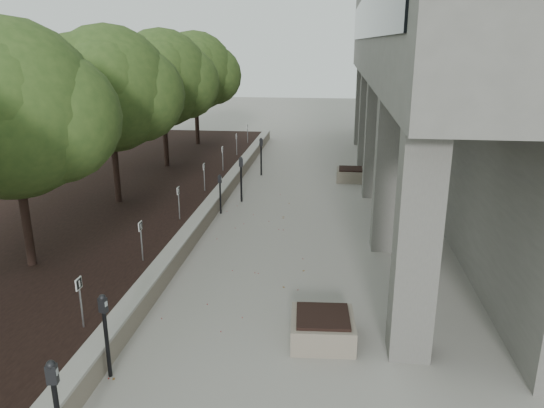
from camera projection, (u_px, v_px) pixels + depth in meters
The scene contains 21 objects.
ground at pixel (206, 372), 8.72m from camera, with size 90.00×90.00×0.00m, color gray.
retaining_wall at pixel (217, 200), 17.39m from camera, with size 0.39×26.00×0.50m, color gray, non-canonical shape.
planting_bed at pixel (111, 197), 17.82m from camera, with size 7.00×26.00×0.40m, color black.
crabapple_tree_2 at pixel (15, 147), 11.19m from camera, with size 4.60×4.00×5.44m, color #304B1C, non-canonical shape.
crabapple_tree_3 at pixel (111, 116), 15.93m from camera, with size 4.60×4.00×5.44m, color #304B1C, non-canonical shape.
crabapple_tree_4 at pixel (163, 99), 20.67m from camera, with size 4.60×4.00×5.44m, color #304B1C, non-canonical shape.
crabapple_tree_5 at pixel (196, 88), 25.41m from camera, with size 4.60×4.00×5.44m, color #304B1C, non-canonical shape.
parking_sign_2 at pixel (81, 303), 9.20m from camera, with size 0.04×0.22×0.96m, color black, non-canonical shape.
parking_sign_3 at pixel (141, 241), 12.05m from camera, with size 0.04×0.22×0.96m, color black, non-canonical shape.
parking_sign_4 at pixel (179, 203), 14.89m from camera, with size 0.04×0.22×0.96m, color black, non-canonical shape.
parking_sign_5 at pixel (204, 177), 17.74m from camera, with size 0.04×0.22×0.96m, color black, non-canonical shape.
parking_sign_6 at pixel (223, 159), 20.58m from camera, with size 0.04×0.22×0.96m, color black, non-canonical shape.
parking_sign_7 at pixel (237, 144), 23.43m from camera, with size 0.04×0.22×0.96m, color black, non-canonical shape.
parking_sign_8 at pixel (248, 133), 26.27m from camera, with size 0.04×0.22×0.96m, color black, non-canonical shape.
parking_meter_2 at pixel (106, 336), 8.40m from camera, with size 0.15×0.11×1.49m, color black, non-canonical shape.
parking_meter_3 at pixel (220, 194), 16.60m from camera, with size 0.13×0.09×1.29m, color black, non-canonical shape.
parking_meter_4 at pixel (241, 180), 17.82m from camera, with size 0.16×0.11×1.57m, color black, non-canonical shape.
parking_meter_5 at pixel (261, 157), 21.39m from camera, with size 0.15×0.11×1.56m, color black, non-canonical shape.
planter_front at pixel (322, 328), 9.56m from camera, with size 1.15×1.15×0.54m, color gray, non-canonical shape.
planter_back at pixel (350, 174), 20.70m from camera, with size 1.08×1.08×0.51m, color gray, non-canonical shape.
berry_scatter at pixel (249, 255), 13.47m from camera, with size 3.30×14.10×0.02m, color maroon, non-canonical shape.
Camera 1 is at (1.98, -7.31, 5.27)m, focal length 34.53 mm.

